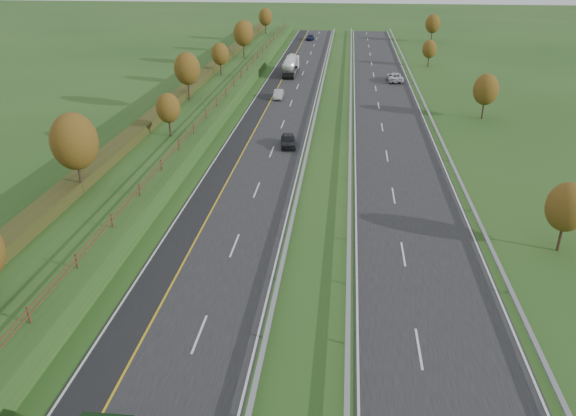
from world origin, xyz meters
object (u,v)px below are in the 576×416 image
car_dark_near (288,141)px  car_oncoming (395,77)px  road_tanker (291,65)px  car_small_far (310,37)px  car_silver_mid (279,94)px

car_dark_near → car_oncoming: car_oncoming is taller
road_tanker → car_small_far: bearing=89.0°
road_tanker → car_silver_mid: 20.13m
car_small_far → road_tanker: bearing=-88.9°
car_dark_near → car_silver_mid: car_dark_near is taller
road_tanker → car_oncoming: 20.69m
car_dark_near → car_silver_mid: 25.07m
car_dark_near → car_small_far: bearing=85.3°
road_tanker → car_silver_mid: size_ratio=2.63×
road_tanker → car_dark_near: road_tanker is taller
road_tanker → car_dark_near: bearing=-84.7°
car_dark_near → car_oncoming: 43.07m
car_dark_near → car_small_far: size_ratio=0.96×
car_small_far → car_oncoming: 54.34m
car_small_far → car_dark_near: bearing=-85.8°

